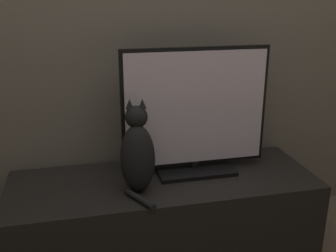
# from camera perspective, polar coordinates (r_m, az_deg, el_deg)

# --- Properties ---
(tv_stand) EXTENTS (1.52, 0.54, 0.40)m
(tv_stand) POSITION_cam_1_polar(r_m,az_deg,el_deg) (2.07, -0.63, -12.66)
(tv_stand) COLOR black
(tv_stand) RESTS_ON ground_plane
(tv) EXTENTS (0.74, 0.24, 0.64)m
(tv) POSITION_cam_1_polar(r_m,az_deg,el_deg) (1.96, 4.01, 1.59)
(tv) COLOR black
(tv) RESTS_ON tv_stand
(cat) EXTENTS (0.17, 0.28, 0.44)m
(cat) POSITION_cam_1_polar(r_m,az_deg,el_deg) (1.80, -4.45, -4.08)
(cat) COLOR black
(cat) RESTS_ON tv_stand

